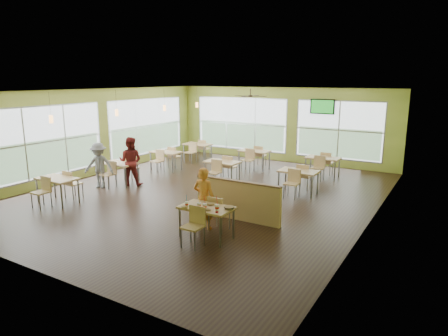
{
  "coord_description": "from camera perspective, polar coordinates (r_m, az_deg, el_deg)",
  "views": [
    {
      "loc": [
        6.73,
        -10.15,
        3.58
      ],
      "look_at": [
        1.36,
        -1.15,
        1.21
      ],
      "focal_mm": 32.0,
      "sensor_mm": 36.0,
      "label": 1
    }
  ],
  "objects": [
    {
      "name": "wrapper_right",
      "position": [
        8.78,
        -2.35,
        -5.96
      ],
      "size": [
        0.16,
        0.14,
        0.04
      ],
      "primitive_type": "ellipsoid",
      "rotation": [
        0.0,
        0.0,
        0.01
      ],
      "color": "#A88451",
      "rests_on": "main_table"
    },
    {
      "name": "room",
      "position": [
        12.34,
        -2.68,
        3.48
      ],
      "size": [
        12.0,
        12.04,
        3.2
      ],
      "color": "black",
      "rests_on": "ground"
    },
    {
      "name": "ceiling_fan",
      "position": [
        14.79,
        3.79,
        10.24
      ],
      "size": [
        1.25,
        1.25,
        0.29
      ],
      "color": "#2D2119",
      "rests_on": "ceiling"
    },
    {
      "name": "half_wall_divider",
      "position": [
        10.28,
        1.94,
        -4.57
      ],
      "size": [
        2.4,
        0.14,
        1.04
      ],
      "color": "tan",
      "rests_on": "floor"
    },
    {
      "name": "cup_blue",
      "position": [
        9.05,
        -5.34,
        -5.14
      ],
      "size": [
        0.08,
        0.08,
        0.3
      ],
      "color": "white",
      "rests_on": "main_table"
    },
    {
      "name": "tv_backwall",
      "position": [
        16.82,
        13.88,
        8.51
      ],
      "size": [
        1.0,
        0.07,
        0.6
      ],
      "color": "black",
      "rests_on": "wall_back"
    },
    {
      "name": "cup_yellow",
      "position": [
        8.9,
        -3.58,
        -5.36
      ],
      "size": [
        0.1,
        0.1,
        0.34
      ],
      "color": "white",
      "rests_on": "main_table"
    },
    {
      "name": "window_bays",
      "position": [
        16.35,
        -4.49,
        5.29
      ],
      "size": [
        9.24,
        10.24,
        2.38
      ],
      "color": "white",
      "rests_on": "room"
    },
    {
      "name": "ketchup_cup",
      "position": [
        8.63,
        -1.02,
        -6.31
      ],
      "size": [
        0.06,
        0.06,
        0.03
      ],
      "primitive_type": "cylinder",
      "color": "maroon",
      "rests_on": "main_table"
    },
    {
      "name": "patron_grey",
      "position": [
        13.83,
        -17.43,
        0.35
      ],
      "size": [
        1.12,
        0.92,
        1.51
      ],
      "primitive_type": "imported",
      "rotation": [
        0.0,
        0.0,
        0.43
      ],
      "color": "slate",
      "rests_on": "floor"
    },
    {
      "name": "food_basket",
      "position": [
        8.86,
        0.74,
        -5.67
      ],
      "size": [
        0.24,
        0.24,
        0.05
      ],
      "color": "black",
      "rests_on": "main_table"
    },
    {
      "name": "pendant_lights",
      "position": [
        14.73,
        -11.78,
        8.08
      ],
      "size": [
        0.11,
        7.31,
        0.86
      ],
      "color": "#2D2119",
      "rests_on": "ceiling"
    },
    {
      "name": "cup_red_near",
      "position": [
        8.83,
        -2.77,
        -5.49
      ],
      "size": [
        0.1,
        0.1,
        0.35
      ],
      "color": "white",
      "rests_on": "main_table"
    },
    {
      "name": "main_table",
      "position": [
        9.06,
        -2.52,
        -6.26
      ],
      "size": [
        1.22,
        1.52,
        0.87
      ],
      "color": "tan",
      "rests_on": "floor"
    },
    {
      "name": "wrapper_left",
      "position": [
        9.0,
        -5.66,
        -5.52
      ],
      "size": [
        0.18,
        0.17,
        0.04
      ],
      "primitive_type": "ellipsoid",
      "rotation": [
        0.0,
        0.0,
        0.16
      ],
      "color": "#A88451",
      "rests_on": "main_table"
    },
    {
      "name": "cup_red_far",
      "position": [
        8.73,
        -1.0,
        -5.65
      ],
      "size": [
        0.1,
        0.1,
        0.37
      ],
      "color": "white",
      "rests_on": "main_table"
    },
    {
      "name": "dining_tables",
      "position": [
        14.49,
        -2.37,
        0.97
      ],
      "size": [
        6.92,
        8.72,
        0.87
      ],
      "color": "tan",
      "rests_on": "floor"
    },
    {
      "name": "man_plaid",
      "position": [
        9.6,
        -2.88,
        -4.36
      ],
      "size": [
        0.59,
        0.41,
        1.52
      ],
      "primitive_type": "imported",
      "rotation": [
        0.0,
        0.0,
        3.23
      ],
      "color": "#E45C19",
      "rests_on": "floor"
    },
    {
      "name": "wrapper_mid",
      "position": [
        9.15,
        -1.97,
        -5.13
      ],
      "size": [
        0.2,
        0.19,
        0.05
      ],
      "primitive_type": "ellipsoid",
      "rotation": [
        0.0,
        0.0,
        0.11
      ],
      "color": "#A88451",
      "rests_on": "main_table"
    },
    {
      "name": "patron_maroon",
      "position": [
        13.87,
        -13.22,
        0.94
      ],
      "size": [
        0.99,
        0.9,
        1.66
      ],
      "primitive_type": "imported",
      "rotation": [
        0.0,
        0.0,
        3.56
      ],
      "color": "maroon",
      "rests_on": "floor"
    }
  ]
}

